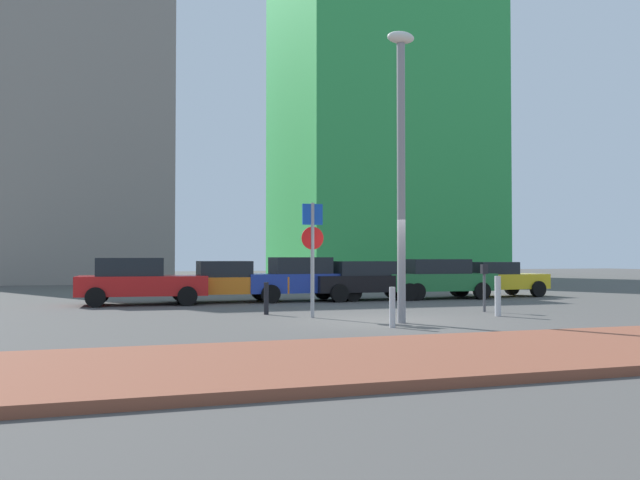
{
  "coord_description": "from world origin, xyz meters",
  "views": [
    {
      "loc": [
        -6.91,
        -15.44,
        1.6
      ],
      "look_at": [
        -0.62,
        3.44,
        2.09
      ],
      "focal_mm": 38.03,
      "sensor_mm": 36.0,
      "label": 1
    }
  ],
  "objects": [
    {
      "name": "parked_car_yellow",
      "position": [
        8.36,
        8.1,
        0.72
      ],
      "size": [
        3.99,
        2.04,
        1.39
      ],
      "color": "gold",
      "rests_on": "ground"
    },
    {
      "name": "parked_car_orange",
      "position": [
        -2.57,
        8.22,
        0.74
      ],
      "size": [
        4.32,
        2.21,
        1.45
      ],
      "color": "orange",
      "rests_on": "ground"
    },
    {
      "name": "street_lamp",
      "position": [
        0.14,
        -0.52,
        4.17
      ],
      "size": [
        0.7,
        0.36,
        7.1
      ],
      "color": "gray",
      "rests_on": "ground"
    },
    {
      "name": "parked_car_black",
      "position": [
        2.68,
        7.79,
        0.75
      ],
      "size": [
        4.45,
        1.97,
        1.43
      ],
      "color": "black",
      "rests_on": "ground"
    },
    {
      "name": "building_under_construction",
      "position": [
        -8.46,
        31.6,
        9.25
      ],
      "size": [
        12.15,
        12.47,
        18.51
      ],
      "primitive_type": "cube",
      "color": "gray",
      "rests_on": "ground"
    },
    {
      "name": "ground_plane",
      "position": [
        0.0,
        0.0,
        0.0
      ],
      "size": [
        120.0,
        120.0,
        0.0
      ],
      "primitive_type": "plane",
      "color": "#4C4947"
    },
    {
      "name": "parked_car_blue",
      "position": [
        0.32,
        8.04,
        0.8
      ],
      "size": [
        4.44,
        1.98,
        1.58
      ],
      "color": "#1E389E",
      "rests_on": "ground"
    },
    {
      "name": "parking_sign_post",
      "position": [
        -1.47,
        1.52,
        1.9
      ],
      "size": [
        0.6,
        0.1,
        3.02
      ],
      "color": "gray",
      "rests_on": "ground"
    },
    {
      "name": "sidewalk_brick",
      "position": [
        0.0,
        -6.04,
        0.07
      ],
      "size": [
        40.0,
        4.21,
        0.14
      ],
      "primitive_type": "cube",
      "color": "brown",
      "rests_on": "ground"
    },
    {
      "name": "traffic_bollard_mid",
      "position": [
        3.41,
        0.38,
        0.54
      ],
      "size": [
        0.17,
        0.17,
        1.08
      ],
      "primitive_type": "cylinder",
      "color": "#B7B7BC",
      "rests_on": "ground"
    },
    {
      "name": "parking_meter",
      "position": [
        3.86,
        1.75,
        0.9
      ],
      "size": [
        0.18,
        0.14,
        1.38
      ],
      "color": "#4C4C51",
      "rests_on": "ground"
    },
    {
      "name": "building_colorful_midrise",
      "position": [
        13.59,
        31.83,
        14.08
      ],
      "size": [
        14.39,
        13.33,
        28.17
      ],
      "primitive_type": "cube",
      "color": "green",
      "rests_on": "ground"
    },
    {
      "name": "parked_car_red",
      "position": [
        -5.5,
        7.88,
        0.81
      ],
      "size": [
        4.32,
        2.27,
        1.56
      ],
      "color": "red",
      "rests_on": "ground"
    },
    {
      "name": "traffic_bollard_near",
      "position": [
        -0.5,
        -1.39,
        0.46
      ],
      "size": [
        0.14,
        0.14,
        0.92
      ],
      "primitive_type": "cylinder",
      "color": "#B7B7BC",
      "rests_on": "ground"
    },
    {
      "name": "parked_car_green",
      "position": [
        5.46,
        7.67,
        0.79
      ],
      "size": [
        4.39,
        2.15,
        1.51
      ],
      "color": "#237238",
      "rests_on": "ground"
    },
    {
      "name": "traffic_bollard_far",
      "position": [
        -2.39,
        2.85,
        0.45
      ],
      "size": [
        0.13,
        0.13,
        0.89
      ],
      "primitive_type": "cylinder",
      "color": "black",
      "rests_on": "ground"
    }
  ]
}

